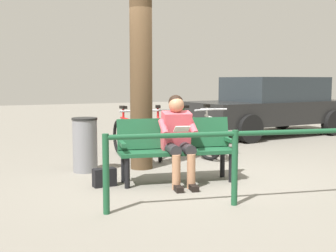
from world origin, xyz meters
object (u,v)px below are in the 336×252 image
litter_bin (85,145)px  bicycle_black (126,139)px  person_reading (178,135)px  handbag (104,177)px  tree_trunk (141,40)px  bicycle_red (158,137)px  bicycle_green (190,137)px  bench (176,145)px  bicycle_orange (209,135)px  parked_car (270,105)px

litter_bin → bicycle_black: size_ratio=0.49×
person_reading → litter_bin: bearing=-43.0°
handbag → tree_trunk: size_ratio=0.07×
tree_trunk → bicycle_red: 1.98m
bicycle_green → bicycle_black: same height
bench → bicycle_red: (-0.57, -1.86, -0.15)m
bicycle_green → bicycle_black: (1.13, -0.28, 0.00)m
tree_trunk → bicycle_orange: 2.44m
person_reading → parked_car: 5.87m
bicycle_green → bicycle_orange: bearing=86.3°
bench → parked_car: bearing=-129.5°
bicycle_green → bicycle_black: bearing=-116.1°
litter_bin → bicycle_orange: bearing=-167.6°
tree_trunk → bicycle_red: (-0.67, -0.84, -1.66)m
person_reading → parked_car: parked_car is taller
bicycle_green → handbag: bearing=-66.4°
litter_bin → parked_car: size_ratio=0.19×
bench → litter_bin: 1.52m
bench → parked_car: parked_car is taller
person_reading → bicycle_orange: 2.48m
litter_bin → bicycle_red: size_ratio=0.52×
person_reading → tree_trunk: tree_trunk is taller
handbag → parked_car: bearing=-147.8°
tree_trunk → bicycle_orange: (-1.65, -0.70, -1.66)m
bicycle_red → parked_car: bearing=135.2°
person_reading → bicycle_orange: bearing=-118.6°
tree_trunk → person_reading: bearing=92.4°
tree_trunk → litter_bin: tree_trunk is taller
handbag → litter_bin: 1.07m
bench → litter_bin: bench is taller
bicycle_black → bicycle_red: bearing=86.4°
handbag → litter_bin: (-0.02, -1.03, 0.30)m
person_reading → bicycle_red: bearing=-95.3°
person_reading → bicycle_green: 2.17m
tree_trunk → parked_car: 5.39m
person_reading → handbag: size_ratio=4.00×
person_reading → tree_trunk: 1.79m
parked_car → bicycle_green: bearing=25.5°
handbag → bicycle_black: bicycle_black is taller
handbag → bench: bearing=172.7°
person_reading → bicycle_orange: size_ratio=0.75×
handbag → litter_bin: bearing=-91.1°
litter_bin → bicycle_green: 2.15m
bicycle_orange → bicycle_green: size_ratio=0.97×
tree_trunk → parked_car: (-4.59, -2.55, -1.25)m
tree_trunk → bicycle_orange: size_ratio=2.51×
parked_car → bicycle_black: bearing=15.9°
handbag → litter_bin: size_ratio=0.36×
person_reading → bicycle_orange: person_reading is taller
tree_trunk → bicycle_green: tree_trunk is taller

